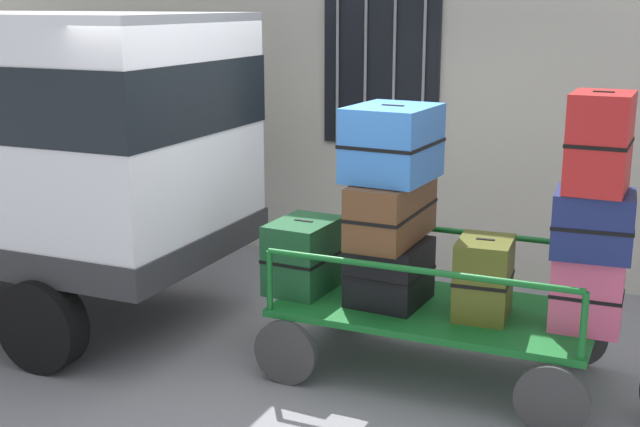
{
  "coord_description": "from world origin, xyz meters",
  "views": [
    {
      "loc": [
        2.5,
        -5.49,
        2.65
      ],
      "look_at": [
        0.07,
        0.05,
        1.12
      ],
      "focal_mm": 47.09,
      "sensor_mm": 36.0,
      "label": 1
    }
  ],
  "objects_px": {
    "suitcase_left_bottom": "(304,255)",
    "luggage_cart": "(435,320)",
    "suitcase_midleft_top": "(392,143)",
    "suitcase_midright_bottom": "(587,294)",
    "suitcase_center_bottom": "(484,278)",
    "suitcase_midright_top": "(600,142)",
    "suitcase_midleft_bottom": "(389,272)",
    "suitcase_midright_middle": "(593,223)",
    "suitcase_midleft_middle": "(392,210)"
  },
  "relations": [
    {
      "from": "suitcase_midright_top",
      "to": "suitcase_midright_bottom",
      "type": "bearing_deg",
      "value": -90.0
    },
    {
      "from": "suitcase_midright_top",
      "to": "suitcase_midleft_middle",
      "type": "bearing_deg",
      "value": -179.67
    },
    {
      "from": "luggage_cart",
      "to": "suitcase_midright_bottom",
      "type": "distance_m",
      "value": 1.09
    },
    {
      "from": "suitcase_midleft_top",
      "to": "suitcase_center_bottom",
      "type": "xyz_separation_m",
      "value": [
        0.69,
        -0.0,
        -0.9
      ]
    },
    {
      "from": "suitcase_midright_top",
      "to": "suitcase_midleft_bottom",
      "type": "bearing_deg",
      "value": -178.88
    },
    {
      "from": "luggage_cart",
      "to": "suitcase_midright_top",
      "type": "xyz_separation_m",
      "value": [
        1.03,
        -0.01,
        1.37
      ]
    },
    {
      "from": "suitcase_midright_bottom",
      "to": "suitcase_midright_middle",
      "type": "distance_m",
      "value": 0.47
    },
    {
      "from": "suitcase_center_bottom",
      "to": "suitcase_midright_middle",
      "type": "height_order",
      "value": "suitcase_midright_middle"
    },
    {
      "from": "suitcase_midright_middle",
      "to": "suitcase_midright_top",
      "type": "height_order",
      "value": "suitcase_midright_top"
    },
    {
      "from": "suitcase_center_bottom",
      "to": "suitcase_midright_middle",
      "type": "xyz_separation_m",
      "value": [
        0.69,
        0.04,
        0.45
      ]
    },
    {
      "from": "suitcase_midleft_bottom",
      "to": "suitcase_midright_top",
      "type": "height_order",
      "value": "suitcase_midright_top"
    },
    {
      "from": "suitcase_midleft_bottom",
      "to": "suitcase_midright_middle",
      "type": "bearing_deg",
      "value": 1.67
    },
    {
      "from": "suitcase_left_bottom",
      "to": "suitcase_midleft_bottom",
      "type": "height_order",
      "value": "suitcase_left_bottom"
    },
    {
      "from": "luggage_cart",
      "to": "suitcase_midleft_top",
      "type": "distance_m",
      "value": 1.32
    },
    {
      "from": "suitcase_midleft_top",
      "to": "suitcase_midright_bottom",
      "type": "relative_size",
      "value": 1.38
    },
    {
      "from": "suitcase_left_bottom",
      "to": "suitcase_midleft_top",
      "type": "bearing_deg",
      "value": -0.47
    },
    {
      "from": "suitcase_midleft_top",
      "to": "suitcase_midright_middle",
      "type": "xyz_separation_m",
      "value": [
        1.37,
        0.04,
        -0.45
      ]
    },
    {
      "from": "suitcase_midright_middle",
      "to": "suitcase_midleft_bottom",
      "type": "bearing_deg",
      "value": -178.33
    },
    {
      "from": "suitcase_midleft_top",
      "to": "suitcase_center_bottom",
      "type": "height_order",
      "value": "suitcase_midleft_top"
    },
    {
      "from": "suitcase_midright_bottom",
      "to": "suitcase_midright_top",
      "type": "relative_size",
      "value": 0.8
    },
    {
      "from": "luggage_cart",
      "to": "suitcase_midleft_middle",
      "type": "distance_m",
      "value": 0.86
    },
    {
      "from": "suitcase_center_bottom",
      "to": "suitcase_midright_bottom",
      "type": "height_order",
      "value": "suitcase_center_bottom"
    },
    {
      "from": "luggage_cart",
      "to": "suitcase_midleft_bottom",
      "type": "height_order",
      "value": "suitcase_midleft_bottom"
    },
    {
      "from": "suitcase_left_bottom",
      "to": "suitcase_midright_bottom",
      "type": "xyz_separation_m",
      "value": [
        2.06,
        0.0,
        -0.01
      ]
    },
    {
      "from": "suitcase_midright_middle",
      "to": "suitcase_center_bottom",
      "type": "bearing_deg",
      "value": -176.31
    },
    {
      "from": "suitcase_midleft_bottom",
      "to": "suitcase_center_bottom",
      "type": "distance_m",
      "value": 0.69
    },
    {
      "from": "suitcase_left_bottom",
      "to": "suitcase_midleft_middle",
      "type": "distance_m",
      "value": 0.81
    },
    {
      "from": "suitcase_center_bottom",
      "to": "suitcase_midright_middle",
      "type": "distance_m",
      "value": 0.82
    },
    {
      "from": "luggage_cart",
      "to": "suitcase_left_bottom",
      "type": "relative_size",
      "value": 3.7
    },
    {
      "from": "suitcase_left_bottom",
      "to": "suitcase_center_bottom",
      "type": "relative_size",
      "value": 1.12
    },
    {
      "from": "suitcase_midleft_bottom",
      "to": "suitcase_midleft_top",
      "type": "bearing_deg",
      "value": 90.0
    },
    {
      "from": "suitcase_midleft_bottom",
      "to": "suitcase_midleft_top",
      "type": "relative_size",
      "value": 0.83
    },
    {
      "from": "suitcase_midleft_top",
      "to": "suitcase_midright_middle",
      "type": "distance_m",
      "value": 1.45
    },
    {
      "from": "suitcase_midright_middle",
      "to": "luggage_cart",
      "type": "bearing_deg",
      "value": -179.56
    },
    {
      "from": "suitcase_midleft_bottom",
      "to": "suitcase_midleft_top",
      "type": "height_order",
      "value": "suitcase_midleft_top"
    },
    {
      "from": "suitcase_center_bottom",
      "to": "suitcase_midright_bottom",
      "type": "distance_m",
      "value": 0.69
    },
    {
      "from": "suitcase_midleft_middle",
      "to": "suitcase_midright_middle",
      "type": "distance_m",
      "value": 1.38
    },
    {
      "from": "suitcase_midleft_top",
      "to": "suitcase_midright_bottom",
      "type": "bearing_deg",
      "value": 0.44
    },
    {
      "from": "suitcase_midleft_bottom",
      "to": "suitcase_midleft_middle",
      "type": "height_order",
      "value": "suitcase_midleft_middle"
    },
    {
      "from": "suitcase_midright_middle",
      "to": "suitcase_left_bottom",
      "type": "bearing_deg",
      "value": -179.06
    },
    {
      "from": "suitcase_midright_middle",
      "to": "suitcase_midright_top",
      "type": "distance_m",
      "value": 0.54
    },
    {
      "from": "suitcase_center_bottom",
      "to": "luggage_cart",
      "type": "bearing_deg",
      "value": 173.96
    },
    {
      "from": "suitcase_midleft_bottom",
      "to": "suitcase_midleft_top",
      "type": "xyz_separation_m",
      "value": [
        0.0,
        0.0,
        0.94
      ]
    },
    {
      "from": "suitcase_left_bottom",
      "to": "suitcase_midright_bottom",
      "type": "relative_size",
      "value": 1.22
    },
    {
      "from": "suitcase_midleft_top",
      "to": "suitcase_midright_middle",
      "type": "height_order",
      "value": "suitcase_midleft_top"
    },
    {
      "from": "suitcase_left_bottom",
      "to": "luggage_cart",
      "type": "bearing_deg",
      "value": 1.44
    },
    {
      "from": "suitcase_midright_top",
      "to": "suitcase_left_bottom",
      "type": "bearing_deg",
      "value": -179.42
    },
    {
      "from": "suitcase_midright_bottom",
      "to": "suitcase_midleft_middle",
      "type": "bearing_deg",
      "value": 179.66
    },
    {
      "from": "suitcase_midleft_middle",
      "to": "suitcase_midleft_top",
      "type": "height_order",
      "value": "suitcase_midleft_top"
    },
    {
      "from": "suitcase_midleft_bottom",
      "to": "suitcase_midleft_middle",
      "type": "bearing_deg",
      "value": 90.0
    }
  ]
}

